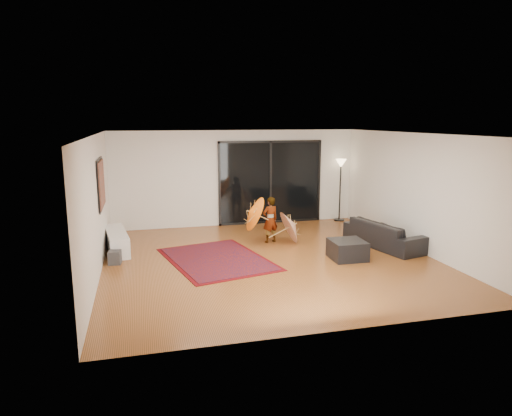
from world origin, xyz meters
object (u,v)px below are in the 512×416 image
object	(u,v)px
ottoman	(347,250)
child	(270,220)
media_console	(117,241)
sofa	(385,234)

from	to	relation	value
ottoman	child	size ratio (longest dim) A/B	0.64
media_console	sofa	bearing A→B (deg)	-18.87
sofa	child	distance (m)	2.76
media_console	ottoman	world-z (taller)	media_console
sofa	ottoman	world-z (taller)	sofa
child	sofa	bearing A→B (deg)	142.12
media_console	ottoman	distance (m)	5.26
media_console	child	distance (m)	3.67
ottoman	media_console	bearing A→B (deg)	158.72
media_console	child	size ratio (longest dim) A/B	1.47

